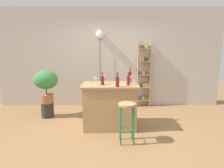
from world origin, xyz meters
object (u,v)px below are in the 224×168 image
bar_stool (127,114)px  bottle_olive_oil (102,80)px  potted_plant (46,82)px  spice_shelf (144,75)px  plant_stool (48,110)px  bottle_soda_blue (130,77)px  wine_glass_right (104,77)px  pendant_globe_light (100,35)px  bottle_wine_red (117,81)px  wine_glass_left (95,80)px  bottle_spirits_clear (128,80)px  wine_glass_center (130,78)px

bar_stool → bottle_olive_oil: 0.94m
potted_plant → spice_shelf: bearing=19.4°
plant_stool → bottle_soda_blue: bearing=-12.1°
spice_shelf → wine_glass_right: spice_shelf is taller
bottle_olive_oil → pendant_globe_light: (-0.12, 1.59, 0.99)m
bottle_soda_blue → plant_stool: bearing=167.9°
wine_glass_right → pendant_globe_light: 1.67m
spice_shelf → plant_stool: 2.76m
bottle_wine_red → wine_glass_left: 0.46m
bottle_wine_red → pendant_globe_light: size_ratio=0.13×
potted_plant → bottle_olive_oil: bearing=-26.0°
spice_shelf → plant_stool: spice_shelf is taller
bar_stool → plant_stool: bearing=143.8°
wine_glass_right → pendant_globe_light: (-0.14, 1.35, 0.97)m
spice_shelf → potted_plant: bearing=-160.6°
wine_glass_left → bottle_soda_blue: bearing=25.9°
bar_stool → bottle_spirits_clear: 0.78m
spice_shelf → pendant_globe_light: pendant_globe_light is taller
spice_shelf → bottle_soda_blue: bearing=-112.3°
spice_shelf → pendant_globe_light: size_ratio=0.86×
plant_stool → wine_glass_left: 1.71m
bottle_olive_oil → wine_glass_left: bottle_olive_oil is taller
bottle_spirits_clear → pendant_globe_light: size_ratio=0.12×
spice_shelf → potted_plant: size_ratio=2.32×
plant_stool → potted_plant: 0.69m
spice_shelf → plant_stool: (-2.51, -0.88, -0.74)m
bottle_wine_red → wine_glass_right: bearing=119.8°
wine_glass_right → pendant_globe_light: bearing=96.0°
pendant_globe_light → bar_stool: bearing=-75.8°
bottle_wine_red → wine_glass_left: bearing=161.0°
bar_stool → wine_glass_right: bearing=115.5°
bottle_spirits_clear → bottle_olive_oil: bearing=171.9°
spice_shelf → bottle_soda_blue: size_ratio=5.64×
spice_shelf → plant_stool: bearing=-160.6°
bar_stool → plant_stool: bar_stool is taller
pendant_globe_light → spice_shelf: bearing=-1.4°
potted_plant → wine_glass_left: bearing=-31.8°
bottle_spirits_clear → potted_plant: bearing=158.5°
spice_shelf → wine_glass_left: (-1.26, -1.66, 0.13)m
plant_stool → pendant_globe_light: 2.41m
bottle_olive_oil → bottle_wine_red: size_ratio=0.86×
potted_plant → bottle_spirits_clear: 2.05m
plant_stool → bottle_olive_oil: (1.38, -0.67, 0.85)m
plant_stool → wine_glass_center: wine_glass_center is taller
potted_plant → pendant_globe_light: (1.26, 0.91, 1.15)m
spice_shelf → bottle_soda_blue: (-0.53, -1.30, 0.14)m
bar_stool → wine_glass_center: bearing=80.0°
plant_stool → bottle_spirits_clear: 2.22m
plant_stool → bottle_spirits_clear: size_ratio=1.36×
bottle_soda_blue → bottle_olive_oil: bearing=-156.8°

